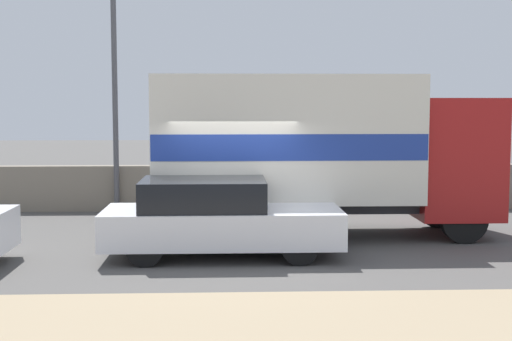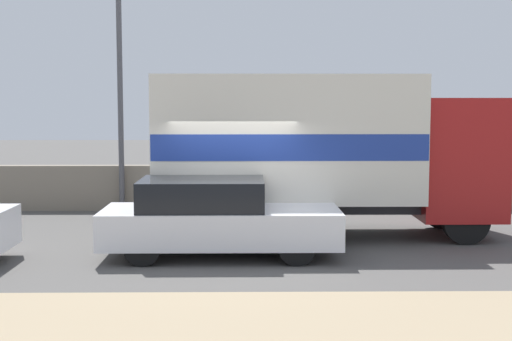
{
  "view_description": "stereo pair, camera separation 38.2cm",
  "coord_description": "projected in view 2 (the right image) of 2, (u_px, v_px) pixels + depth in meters",
  "views": [
    {
      "loc": [
        -0.13,
        -13.05,
        2.89
      ],
      "look_at": [
        0.45,
        1.01,
        1.52
      ],
      "focal_mm": 50.0,
      "sensor_mm": 36.0,
      "label": 1
    },
    {
      "loc": [
        0.25,
        -13.06,
        2.89
      ],
      "look_at": [
        0.45,
        1.01,
        1.52
      ],
      "focal_mm": 50.0,
      "sensor_mm": 36.0,
      "label": 2
    }
  ],
  "objects": [
    {
      "name": "stone_wall_backdrop",
      "position": [
        237.0,
        187.0,
        18.96
      ],
      "size": [
        60.0,
        0.35,
        1.19
      ],
      "color": "gray",
      "rests_on": "ground_plane"
    },
    {
      "name": "box_truck",
      "position": [
        316.0,
        146.0,
        15.11
      ],
      "size": [
        7.19,
        2.49,
        3.42
      ],
      "color": "maroon",
      "rests_on": "ground_plane"
    },
    {
      "name": "car_hatchback",
      "position": [
        216.0,
        218.0,
        13.21
      ],
      "size": [
        4.39,
        1.71,
        1.46
      ],
      "color": "silver",
      "rests_on": "ground_plane"
    },
    {
      "name": "ground_plane",
      "position": [
        233.0,
        257.0,
        13.28
      ],
      "size": [
        80.0,
        80.0,
        0.0
      ],
      "primitive_type": "plane",
      "color": "#514F4C"
    },
    {
      "name": "street_lamp",
      "position": [
        120.0,
        59.0,
        18.26
      ],
      "size": [
        0.56,
        0.28,
        6.84
      ],
      "color": "#4C4C51",
      "rests_on": "ground_plane"
    }
  ]
}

